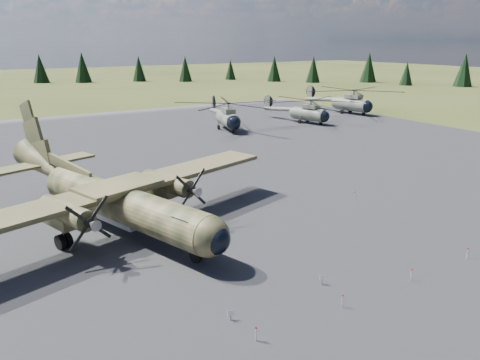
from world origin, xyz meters
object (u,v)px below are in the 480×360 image
helicopter_near (228,110)px  helicopter_far (352,97)px  helicopter_mid (309,107)px  transport_plane (111,195)px

helicopter_near → helicopter_far: bearing=19.0°
helicopter_mid → helicopter_far: size_ratio=0.89×
helicopter_near → helicopter_far: helicopter_far is taller
helicopter_near → helicopter_mid: bearing=7.4°
helicopter_far → helicopter_mid: bearing=-171.7°
helicopter_near → transport_plane: bearing=-117.8°
helicopter_near → helicopter_mid: 16.31m
transport_plane → helicopter_near: (30.27, 33.00, 0.50)m
transport_plane → helicopter_far: transport_plane is taller
transport_plane → helicopter_near: size_ratio=1.27×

